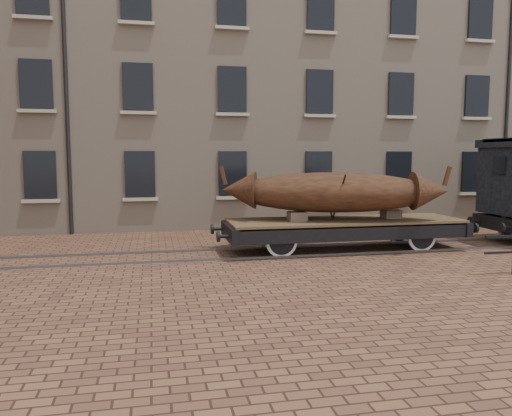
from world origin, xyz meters
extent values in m
plane|color=#523325|center=(0.00, 0.00, 0.00)|extent=(90.00, 90.00, 0.00)
cube|color=#C1AE95|center=(3.00, 10.00, 7.00)|extent=(40.00, 10.00, 14.00)
cube|color=black|center=(-9.50, 4.96, 2.20)|extent=(1.10, 0.12, 1.70)
cube|color=#ACA690|center=(-9.50, 4.90, 1.25)|extent=(1.30, 0.18, 0.12)
cube|color=black|center=(-6.00, 4.96, 2.20)|extent=(1.10, 0.12, 1.70)
cube|color=#ACA690|center=(-6.00, 4.90, 1.25)|extent=(1.30, 0.18, 0.12)
cube|color=black|center=(-2.50, 4.96, 2.20)|extent=(1.10, 0.12, 1.70)
cube|color=#ACA690|center=(-2.50, 4.90, 1.25)|extent=(1.30, 0.18, 0.12)
cube|color=black|center=(1.00, 4.96, 2.20)|extent=(1.10, 0.12, 1.70)
cube|color=#ACA690|center=(1.00, 4.90, 1.25)|extent=(1.30, 0.18, 0.12)
cube|color=black|center=(4.50, 4.96, 2.20)|extent=(1.10, 0.12, 1.70)
cube|color=#ACA690|center=(4.50, 4.90, 1.25)|extent=(1.30, 0.18, 0.12)
cube|color=black|center=(8.00, 4.96, 2.20)|extent=(1.10, 0.12, 1.70)
cube|color=#ACA690|center=(8.00, 4.90, 1.25)|extent=(1.30, 0.18, 0.12)
cube|color=black|center=(-9.50, 4.96, 5.40)|extent=(1.10, 0.12, 1.70)
cube|color=#ACA690|center=(-9.50, 4.90, 4.45)|extent=(1.30, 0.18, 0.12)
cube|color=black|center=(-6.00, 4.96, 5.40)|extent=(1.10, 0.12, 1.70)
cube|color=#ACA690|center=(-6.00, 4.90, 4.45)|extent=(1.30, 0.18, 0.12)
cube|color=black|center=(-2.50, 4.96, 5.40)|extent=(1.10, 0.12, 1.70)
cube|color=#ACA690|center=(-2.50, 4.90, 4.45)|extent=(1.30, 0.18, 0.12)
cube|color=black|center=(1.00, 4.96, 5.40)|extent=(1.10, 0.12, 1.70)
cube|color=#ACA690|center=(1.00, 4.90, 4.45)|extent=(1.30, 0.18, 0.12)
cube|color=black|center=(4.50, 4.96, 5.40)|extent=(1.10, 0.12, 1.70)
cube|color=#ACA690|center=(4.50, 4.90, 4.45)|extent=(1.30, 0.18, 0.12)
cube|color=black|center=(8.00, 4.96, 5.40)|extent=(1.10, 0.12, 1.70)
cube|color=#ACA690|center=(8.00, 4.90, 4.45)|extent=(1.30, 0.18, 0.12)
cube|color=#ACA690|center=(-9.50, 4.90, 7.65)|extent=(1.30, 0.18, 0.12)
cube|color=#ACA690|center=(-6.00, 4.90, 7.65)|extent=(1.30, 0.18, 0.12)
cube|color=black|center=(-2.50, 4.96, 8.60)|extent=(1.10, 0.12, 1.70)
cube|color=#ACA690|center=(-2.50, 4.90, 7.65)|extent=(1.30, 0.18, 0.12)
cube|color=black|center=(1.00, 4.96, 8.60)|extent=(1.10, 0.12, 1.70)
cube|color=#ACA690|center=(1.00, 4.90, 7.65)|extent=(1.30, 0.18, 0.12)
cube|color=black|center=(4.50, 4.96, 8.60)|extent=(1.10, 0.12, 1.70)
cube|color=#ACA690|center=(4.50, 4.90, 7.65)|extent=(1.30, 0.18, 0.12)
cube|color=black|center=(8.00, 4.96, 8.60)|extent=(1.10, 0.12, 1.70)
cube|color=#ACA690|center=(8.00, 4.90, 7.65)|extent=(1.30, 0.18, 0.12)
cylinder|color=black|center=(-8.50, 4.95, 7.00)|extent=(0.14, 0.14, 14.00)
cylinder|color=black|center=(9.50, 4.95, 7.00)|extent=(0.14, 0.14, 14.00)
cube|color=#59595E|center=(0.00, -0.72, 0.03)|extent=(30.00, 0.08, 0.06)
cube|color=#59595E|center=(0.00, 0.72, 0.03)|extent=(30.00, 0.08, 0.06)
cube|color=brown|center=(0.16, 0.00, 0.89)|extent=(7.10, 2.08, 0.11)
cube|color=black|center=(0.16, -0.97, 0.66)|extent=(7.10, 0.15, 0.43)
cube|color=black|center=(0.16, 0.97, 0.66)|extent=(7.10, 0.15, 0.43)
cube|color=black|center=(-3.39, 0.00, 0.66)|extent=(0.21, 2.18, 0.43)
cylinder|color=black|center=(-3.65, -0.71, 0.66)|extent=(0.33, 0.09, 0.09)
cylinder|color=black|center=(-3.81, -0.71, 0.66)|extent=(0.08, 0.30, 0.30)
cylinder|color=black|center=(-3.65, 0.71, 0.66)|extent=(0.33, 0.09, 0.09)
cylinder|color=black|center=(-3.81, 0.71, 0.66)|extent=(0.08, 0.30, 0.30)
cube|color=black|center=(3.71, 0.00, 0.66)|extent=(0.21, 2.18, 0.43)
cylinder|color=black|center=(3.98, -0.71, 0.66)|extent=(0.33, 0.09, 0.09)
cylinder|color=black|center=(4.14, -0.71, 0.66)|extent=(0.08, 0.30, 0.30)
cylinder|color=black|center=(3.98, 0.71, 0.66)|extent=(0.33, 0.09, 0.09)
cylinder|color=black|center=(4.14, 0.71, 0.66)|extent=(0.08, 0.30, 0.30)
cylinder|color=black|center=(-2.01, 0.00, 0.45)|extent=(0.09, 1.80, 0.09)
cylinder|color=white|center=(-2.01, -0.72, 0.45)|extent=(0.91, 0.07, 0.91)
cylinder|color=black|center=(-2.01, -0.72, 0.45)|extent=(0.74, 0.09, 0.74)
cube|color=black|center=(-2.01, -0.83, 0.68)|extent=(0.85, 0.08, 0.09)
cylinder|color=white|center=(-2.01, 0.72, 0.45)|extent=(0.91, 0.07, 0.91)
cylinder|color=black|center=(-2.01, 0.72, 0.45)|extent=(0.74, 0.09, 0.74)
cube|color=black|center=(-2.01, 0.83, 0.68)|extent=(0.85, 0.08, 0.09)
cylinder|color=black|center=(2.34, 0.00, 0.45)|extent=(0.09, 1.80, 0.09)
cylinder|color=white|center=(2.34, -0.72, 0.45)|extent=(0.91, 0.07, 0.91)
cylinder|color=black|center=(2.34, -0.72, 0.45)|extent=(0.74, 0.09, 0.74)
cube|color=black|center=(2.34, -0.83, 0.68)|extent=(0.85, 0.08, 0.09)
cylinder|color=white|center=(2.34, 0.72, 0.45)|extent=(0.91, 0.07, 0.91)
cylinder|color=black|center=(2.34, 0.72, 0.45)|extent=(0.74, 0.09, 0.74)
cube|color=black|center=(2.34, 0.83, 0.68)|extent=(0.85, 0.08, 0.09)
cube|color=black|center=(0.16, 0.00, 0.52)|extent=(3.78, 0.06, 0.06)
cube|color=brown|center=(-1.35, 0.00, 1.08)|extent=(0.52, 0.47, 0.26)
cube|color=brown|center=(1.68, 0.00, 1.08)|extent=(0.52, 0.47, 0.26)
ellipsoid|color=#562F19|center=(-0.24, 0.00, 1.78)|extent=(6.32, 3.50, 1.21)
cone|color=#562F19|center=(-2.98, 0.80, 1.83)|extent=(1.32, 1.39, 1.14)
cube|color=#562F19|center=(-3.43, 0.94, 2.28)|extent=(0.26, 0.19, 0.58)
cone|color=#562F19|center=(2.51, -0.80, 1.83)|extent=(1.32, 1.39, 1.14)
cube|color=#562F19|center=(2.96, -0.94, 2.28)|extent=(0.26, 0.19, 0.58)
cylinder|color=black|center=(-0.24, -0.49, 1.65)|extent=(0.05, 1.03, 1.43)
cylinder|color=black|center=(-0.24, 0.49, 1.65)|extent=(0.05, 1.03, 1.43)
cube|color=black|center=(5.44, 0.00, 0.67)|extent=(0.21, 2.28, 0.43)
cylinder|color=black|center=(5.01, -0.76, 0.67)|extent=(0.08, 0.30, 0.30)
cylinder|color=black|center=(5.01, 0.76, 0.67)|extent=(0.08, 0.30, 0.30)
cylinder|color=white|center=(6.49, 0.72, 0.46)|extent=(0.91, 0.07, 0.91)
cylinder|color=black|center=(6.49, 0.72, 0.46)|extent=(0.75, 0.10, 0.75)
cube|color=black|center=(5.42, 0.00, 2.57)|extent=(0.08, 0.57, 0.57)
camera|label=1|loc=(-5.56, -14.18, 2.88)|focal=35.00mm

